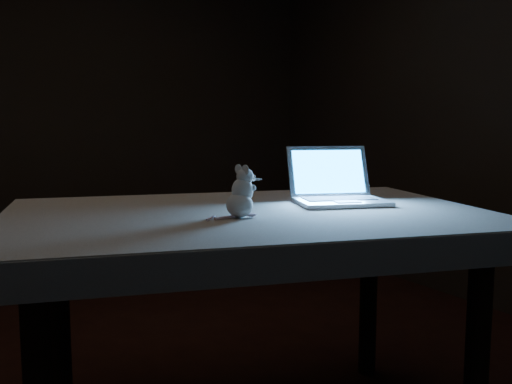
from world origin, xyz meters
TOP-DOWN VIEW (x-y plane):
  - back_wall at (0.00, 2.50)m, footprint 4.50×0.04m
  - table at (0.22, -0.36)m, footprint 1.77×1.37m
  - tablecloth at (0.23, -0.38)m, footprint 1.77×1.27m
  - laptop at (0.61, -0.39)m, footprint 0.41×0.38m
  - plush_mouse at (0.13, -0.46)m, footprint 0.13×0.13m

SIDE VIEW (x-z plane):
  - table at x=0.22m, z-range 0.00..0.84m
  - tablecloth at x=0.23m, z-range 0.75..0.85m
  - plush_mouse at x=0.13m, z-range 0.85..1.02m
  - laptop at x=0.61m, z-range 0.85..1.07m
  - back_wall at x=0.00m, z-range 0.00..2.60m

